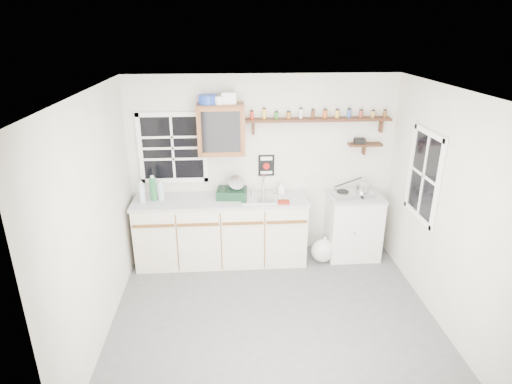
% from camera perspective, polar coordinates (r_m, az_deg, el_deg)
% --- Properties ---
extents(room, '(3.64, 3.24, 2.54)m').
position_cam_1_polar(room, '(4.39, 2.62, -3.16)').
color(room, '#4D4D50').
rests_on(room, ground).
extents(main_cabinet, '(2.31, 0.63, 0.92)m').
position_cam_1_polar(main_cabinet, '(5.88, -4.63, -5.07)').
color(main_cabinet, beige).
rests_on(main_cabinet, floor).
extents(right_cabinet, '(0.73, 0.57, 0.91)m').
position_cam_1_polar(right_cabinet, '(6.15, 12.79, -4.37)').
color(right_cabinet, silver).
rests_on(right_cabinet, floor).
extents(sink, '(0.52, 0.44, 0.29)m').
position_cam_1_polar(sink, '(5.70, 0.63, -0.67)').
color(sink, '#BCBBC0').
rests_on(sink, main_cabinet).
extents(upper_cabinet, '(0.60, 0.32, 0.65)m').
position_cam_1_polar(upper_cabinet, '(5.55, -4.67, 8.33)').
color(upper_cabinet, brown).
rests_on(upper_cabinet, wall_back).
extents(upper_cabinet_clutter, '(0.47, 0.24, 0.14)m').
position_cam_1_polar(upper_cabinet_clutter, '(5.48, -5.34, 12.24)').
color(upper_cabinet_clutter, '#173797').
rests_on(upper_cabinet_clutter, upper_cabinet).
extents(spice_shelf, '(1.91, 0.18, 0.35)m').
position_cam_1_polar(spice_shelf, '(5.72, 8.37, 9.63)').
color(spice_shelf, black).
rests_on(spice_shelf, wall_back).
extents(secondary_shelf, '(0.45, 0.16, 0.24)m').
position_cam_1_polar(secondary_shelf, '(5.97, 14.12, 6.24)').
color(secondary_shelf, black).
rests_on(secondary_shelf, wall_back).
extents(warning_sign, '(0.22, 0.02, 0.30)m').
position_cam_1_polar(warning_sign, '(5.86, 1.39, 3.56)').
color(warning_sign, black).
rests_on(warning_sign, wall_back).
extents(window_back, '(0.93, 0.03, 0.98)m').
position_cam_1_polar(window_back, '(5.80, -11.04, 5.77)').
color(window_back, black).
rests_on(window_back, wall_back).
extents(window_right, '(0.03, 0.78, 1.08)m').
position_cam_1_polar(window_right, '(5.30, 21.52, 2.04)').
color(window_right, black).
rests_on(window_right, wall_back).
extents(water_bottles, '(0.31, 0.17, 0.34)m').
position_cam_1_polar(water_bottles, '(5.73, -13.66, 0.20)').
color(water_bottles, '#AABFC7').
rests_on(water_bottles, main_cabinet).
extents(dish_rack, '(0.42, 0.33, 0.30)m').
position_cam_1_polar(dish_rack, '(5.70, -3.08, 0.19)').
color(dish_rack, black).
rests_on(dish_rack, main_cabinet).
extents(soap_bottle, '(0.09, 0.09, 0.18)m').
position_cam_1_polar(soap_bottle, '(5.84, 3.35, 0.67)').
color(soap_bottle, white).
rests_on(soap_bottle, main_cabinet).
extents(rag, '(0.17, 0.15, 0.02)m').
position_cam_1_polar(rag, '(5.55, 3.69, -1.34)').
color(rag, maroon).
rests_on(rag, main_cabinet).
extents(hotplate, '(0.56, 0.35, 0.08)m').
position_cam_1_polar(hotplate, '(5.92, 12.72, -0.21)').
color(hotplate, '#BCBBC0').
rests_on(hotplate, right_cabinet).
extents(saucepan, '(0.44, 0.23, 0.19)m').
position_cam_1_polar(saucepan, '(5.93, 13.97, 0.63)').
color(saucepan, '#BCBBC0').
rests_on(saucepan, hotplate).
extents(trash_bag, '(0.37, 0.33, 0.42)m').
position_cam_1_polar(trash_bag, '(6.01, 8.89, -7.69)').
color(trash_bag, silver).
rests_on(trash_bag, floor).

